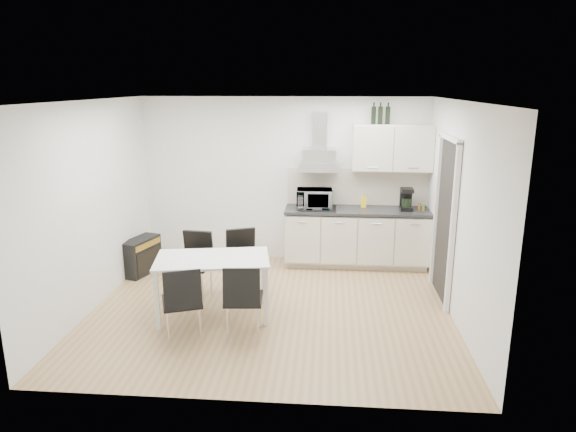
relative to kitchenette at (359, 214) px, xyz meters
name	(u,v)px	position (x,y,z in m)	size (l,w,h in m)	color
ground	(271,308)	(-1.18, -1.73, -0.83)	(4.50, 4.50, 0.00)	tan
wall_back	(285,180)	(-1.18, 0.27, 0.47)	(4.50, 0.10, 2.60)	white
wall_front	(243,266)	(-1.18, -3.73, 0.47)	(4.50, 0.10, 2.60)	white
wall_left	(92,206)	(-3.43, -1.73, 0.47)	(0.10, 4.00, 2.60)	white
wall_right	(459,213)	(1.07, -1.73, 0.47)	(0.10, 4.00, 2.60)	white
ceiling	(269,101)	(-1.18, -1.73, 1.77)	(4.50, 4.50, 0.00)	white
doorway	(444,222)	(1.03, -1.18, 0.22)	(0.08, 1.04, 2.10)	white
kitchenette	(359,214)	(0.00, 0.00, 0.00)	(2.22, 0.64, 2.52)	beige
dining_table	(213,264)	(-1.86, -1.99, -0.17)	(1.47, 0.99, 0.75)	white
chair_far_left	(194,266)	(-2.24, -1.47, -0.39)	(0.44, 0.50, 0.88)	black
chair_far_right	(244,263)	(-1.60, -1.31, -0.39)	(0.44, 0.50, 0.88)	black
chair_near_left	(182,303)	(-2.07, -2.63, -0.39)	(0.44, 0.50, 0.88)	black
chair_near_right	(243,300)	(-1.41, -2.49, -0.39)	(0.44, 0.50, 0.88)	black
guitar_amp	(141,256)	(-3.28, -0.64, -0.56)	(0.46, 0.70, 0.54)	black
floor_speaker	(242,249)	(-1.87, 0.17, -0.68)	(0.18, 0.16, 0.31)	black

